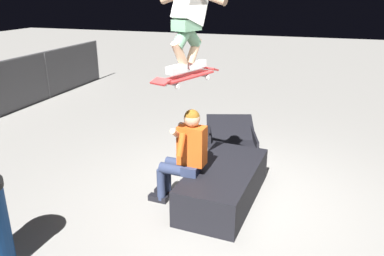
{
  "coord_description": "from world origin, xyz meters",
  "views": [
    {
      "loc": [
        -4.36,
        -0.95,
        2.64
      ],
      "look_at": [
        -0.22,
        0.42,
        1.07
      ],
      "focal_mm": 35.65,
      "sensor_mm": 36.0,
      "label": 1
    }
  ],
  "objects_px": {
    "ledge_box_main": "(224,184)",
    "skater_airborne": "(190,14)",
    "person_sitting_on_ledge": "(184,153)",
    "skateboard": "(187,77)",
    "kicker_ramp": "(231,136)"
  },
  "relations": [
    {
      "from": "kicker_ramp",
      "to": "skateboard",
      "type": "bearing_deg",
      "value": -179.89
    },
    {
      "from": "ledge_box_main",
      "to": "kicker_ramp",
      "type": "xyz_separation_m",
      "value": [
        2.21,
        0.4,
        -0.17
      ]
    },
    {
      "from": "ledge_box_main",
      "to": "kicker_ramp",
      "type": "height_order",
      "value": "ledge_box_main"
    },
    {
      "from": "skater_airborne",
      "to": "ledge_box_main",
      "type": "bearing_deg",
      "value": -55.11
    },
    {
      "from": "skater_airborne",
      "to": "kicker_ramp",
      "type": "bearing_deg",
      "value": 0.55
    },
    {
      "from": "ledge_box_main",
      "to": "skater_airborne",
      "type": "bearing_deg",
      "value": 124.89
    },
    {
      "from": "skater_airborne",
      "to": "person_sitting_on_ledge",
      "type": "bearing_deg",
      "value": 70.72
    },
    {
      "from": "person_sitting_on_ledge",
      "to": "skateboard",
      "type": "relative_size",
      "value": 1.26
    },
    {
      "from": "skater_airborne",
      "to": "kicker_ramp",
      "type": "distance_m",
      "value": 3.41
    },
    {
      "from": "skateboard",
      "to": "skater_airborne",
      "type": "height_order",
      "value": "skater_airborne"
    },
    {
      "from": "skater_airborne",
      "to": "kicker_ramp",
      "type": "relative_size",
      "value": 0.79
    },
    {
      "from": "person_sitting_on_ledge",
      "to": "skateboard",
      "type": "bearing_deg",
      "value": -140.88
    },
    {
      "from": "ledge_box_main",
      "to": "person_sitting_on_ledge",
      "type": "distance_m",
      "value": 0.71
    },
    {
      "from": "ledge_box_main",
      "to": "kicker_ramp",
      "type": "relative_size",
      "value": 1.18
    },
    {
      "from": "skater_airborne",
      "to": "skateboard",
      "type": "bearing_deg",
      "value": 160.78
    }
  ]
}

